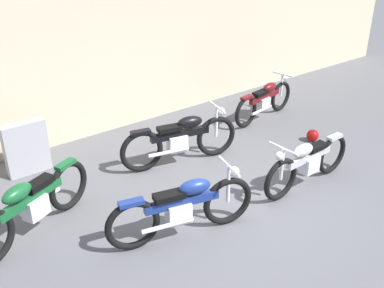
{
  "coord_description": "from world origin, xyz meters",
  "views": [
    {
      "loc": [
        -4.1,
        -4.38,
        4.02
      ],
      "look_at": [
        0.08,
        1.04,
        0.55
      ],
      "focal_mm": 42.29,
      "sensor_mm": 36.0,
      "label": 1
    }
  ],
  "objects_px": {
    "motorcycle_maroon": "(265,100)",
    "stone_marker": "(26,148)",
    "motorcycle_silver": "(307,162)",
    "helmet": "(313,135)",
    "motorcycle_green": "(30,205)",
    "motorcycle_black": "(181,139)",
    "motorcycle_blue": "(183,207)"
  },
  "relations": [
    {
      "from": "helmet",
      "to": "motorcycle_maroon",
      "type": "distance_m",
      "value": 1.43
    },
    {
      "from": "stone_marker",
      "to": "motorcycle_blue",
      "type": "bearing_deg",
      "value": -70.45
    },
    {
      "from": "motorcycle_maroon",
      "to": "motorcycle_silver",
      "type": "relative_size",
      "value": 0.96
    },
    {
      "from": "helmet",
      "to": "stone_marker",
      "type": "bearing_deg",
      "value": 155.48
    },
    {
      "from": "motorcycle_green",
      "to": "motorcycle_silver",
      "type": "bearing_deg",
      "value": 135.48
    },
    {
      "from": "stone_marker",
      "to": "motorcycle_maroon",
      "type": "distance_m",
      "value": 5.01
    },
    {
      "from": "motorcycle_black",
      "to": "motorcycle_silver",
      "type": "distance_m",
      "value": 2.21
    },
    {
      "from": "motorcycle_black",
      "to": "motorcycle_silver",
      "type": "height_order",
      "value": "motorcycle_black"
    },
    {
      "from": "motorcycle_maroon",
      "to": "motorcycle_silver",
      "type": "xyz_separation_m",
      "value": [
        -1.48,
        -2.39,
        0.01
      ]
    },
    {
      "from": "motorcycle_blue",
      "to": "motorcycle_silver",
      "type": "distance_m",
      "value": 2.39
    },
    {
      "from": "stone_marker",
      "to": "motorcycle_green",
      "type": "xyz_separation_m",
      "value": [
        -0.56,
        -1.74,
        0.01
      ]
    },
    {
      "from": "stone_marker",
      "to": "motorcycle_black",
      "type": "relative_size",
      "value": 0.43
    },
    {
      "from": "helmet",
      "to": "motorcycle_blue",
      "type": "distance_m",
      "value": 3.91
    },
    {
      "from": "motorcycle_maroon",
      "to": "stone_marker",
      "type": "bearing_deg",
      "value": 162.08
    },
    {
      "from": "motorcycle_green",
      "to": "motorcycle_maroon",
      "type": "relative_size",
      "value": 1.06
    },
    {
      "from": "helmet",
      "to": "motorcycle_silver",
      "type": "bearing_deg",
      "value": -145.08
    },
    {
      "from": "stone_marker",
      "to": "motorcycle_silver",
      "type": "xyz_separation_m",
      "value": [
        3.46,
        -3.22,
        -0.03
      ]
    },
    {
      "from": "helmet",
      "to": "motorcycle_silver",
      "type": "distance_m",
      "value": 1.77
    },
    {
      "from": "helmet",
      "to": "motorcycle_green",
      "type": "distance_m",
      "value": 5.48
    },
    {
      "from": "helmet",
      "to": "motorcycle_maroon",
      "type": "height_order",
      "value": "motorcycle_maroon"
    },
    {
      "from": "stone_marker",
      "to": "helmet",
      "type": "relative_size",
      "value": 3.89
    },
    {
      "from": "stone_marker",
      "to": "helmet",
      "type": "height_order",
      "value": "stone_marker"
    },
    {
      "from": "motorcycle_black",
      "to": "helmet",
      "type": "bearing_deg",
      "value": -5.71
    },
    {
      "from": "stone_marker",
      "to": "motorcycle_blue",
      "type": "height_order",
      "value": "motorcycle_blue"
    },
    {
      "from": "motorcycle_green",
      "to": "motorcycle_blue",
      "type": "relative_size",
      "value": 0.97
    },
    {
      "from": "motorcycle_black",
      "to": "motorcycle_maroon",
      "type": "height_order",
      "value": "motorcycle_black"
    },
    {
      "from": "motorcycle_black",
      "to": "motorcycle_blue",
      "type": "bearing_deg",
      "value": -112.38
    },
    {
      "from": "motorcycle_maroon",
      "to": "motorcycle_blue",
      "type": "distance_m",
      "value": 4.45
    },
    {
      "from": "motorcycle_black",
      "to": "motorcycle_maroon",
      "type": "distance_m",
      "value": 2.7
    },
    {
      "from": "motorcycle_black",
      "to": "motorcycle_maroon",
      "type": "xyz_separation_m",
      "value": [
        2.65,
        0.51,
        -0.05
      ]
    },
    {
      "from": "motorcycle_maroon",
      "to": "motorcycle_silver",
      "type": "distance_m",
      "value": 2.81
    },
    {
      "from": "stone_marker",
      "to": "motorcycle_blue",
      "type": "distance_m",
      "value": 3.23
    }
  ]
}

